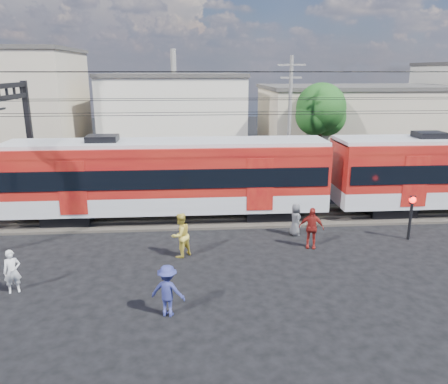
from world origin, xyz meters
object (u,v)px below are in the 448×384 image
Objects in this scene: commuter_train at (173,175)px; pedestrian_c at (168,291)px; crossing_signal at (411,209)px; pedestrian_a at (12,271)px.

commuter_train is 9.43m from pedestrian_c.
commuter_train is 23.89× the size of crossing_signal.
crossing_signal reaches higher than pedestrian_a.
pedestrian_c is (5.51, -1.94, 0.07)m from pedestrian_a.
crossing_signal is (16.30, 3.76, 0.67)m from pedestrian_a.
commuter_train is at bearing 161.70° from crossing_signal.
crossing_signal is at bearing -8.80° from pedestrian_a.
commuter_train reaches higher than crossing_signal.
pedestrian_a is (-5.38, -7.37, -1.62)m from commuter_train.
commuter_train reaches higher than pedestrian_c.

